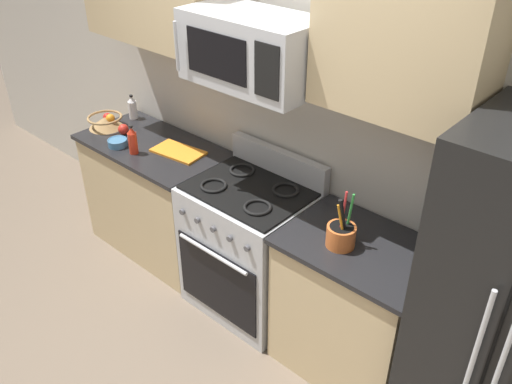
% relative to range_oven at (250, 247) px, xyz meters
% --- Properties ---
extents(ground_plane, '(16.00, 16.00, 0.00)m').
position_rel_range_oven_xyz_m(ground_plane, '(0.00, -0.61, -0.47)').
color(ground_plane, '#6B5B4C').
extents(wall_back, '(8.00, 0.10, 2.60)m').
position_rel_range_oven_xyz_m(wall_back, '(0.00, 0.38, 0.83)').
color(wall_back, beige).
rests_on(wall_back, ground).
extents(counter_left, '(1.13, 0.62, 0.91)m').
position_rel_range_oven_xyz_m(counter_left, '(-0.95, -0.00, -0.02)').
color(counter_left, tan).
rests_on(counter_left, ground).
extents(range_oven, '(0.76, 0.66, 1.09)m').
position_rel_range_oven_xyz_m(range_oven, '(0.00, 0.00, 0.00)').
color(range_oven, '#B2B5BA').
rests_on(range_oven, ground).
extents(counter_right, '(0.83, 0.62, 0.91)m').
position_rel_range_oven_xyz_m(counter_right, '(0.81, -0.00, -0.02)').
color(counter_right, tan).
rests_on(counter_right, ground).
extents(microwave, '(0.77, 0.44, 0.39)m').
position_rel_range_oven_xyz_m(microwave, '(-0.00, 0.03, 1.31)').
color(microwave, '#B2B5BA').
extents(upper_cabinets_right, '(0.82, 0.34, 0.79)m').
position_rel_range_oven_xyz_m(upper_cabinets_right, '(0.81, 0.16, 1.54)').
color(upper_cabinets_right, tan).
extents(utensil_crock, '(0.16, 0.16, 0.33)m').
position_rel_range_oven_xyz_m(utensil_crock, '(0.73, -0.08, 0.51)').
color(utensil_crock, '#D1662D').
rests_on(utensil_crock, counter_right).
extents(fruit_basket, '(0.26, 0.26, 0.11)m').
position_rel_range_oven_xyz_m(fruit_basket, '(-1.43, -0.05, 0.49)').
color(fruit_basket, '#9E7A4C').
rests_on(fruit_basket, counter_left).
extents(apple_loose, '(0.08, 0.08, 0.08)m').
position_rel_range_oven_xyz_m(apple_loose, '(-1.23, -0.03, 0.48)').
color(apple_loose, red).
rests_on(apple_loose, counter_left).
extents(cutting_board, '(0.39, 0.25, 0.02)m').
position_rel_range_oven_xyz_m(cutting_board, '(-0.71, 0.04, 0.44)').
color(cutting_board, orange).
rests_on(cutting_board, counter_left).
extents(bottle_hot_sauce, '(0.06, 0.06, 0.21)m').
position_rel_range_oven_xyz_m(bottle_hot_sauce, '(-0.93, -0.17, 0.53)').
color(bottle_hot_sauce, red).
rests_on(bottle_hot_sauce, counter_left).
extents(bottle_vinegar, '(0.07, 0.07, 0.19)m').
position_rel_range_oven_xyz_m(bottle_vinegar, '(-1.41, 0.19, 0.52)').
color(bottle_vinegar, silver).
rests_on(bottle_vinegar, counter_left).
extents(prep_bowl, '(0.14, 0.14, 0.05)m').
position_rel_range_oven_xyz_m(prep_bowl, '(-1.11, -0.18, 0.46)').
color(prep_bowl, teal).
rests_on(prep_bowl, counter_left).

